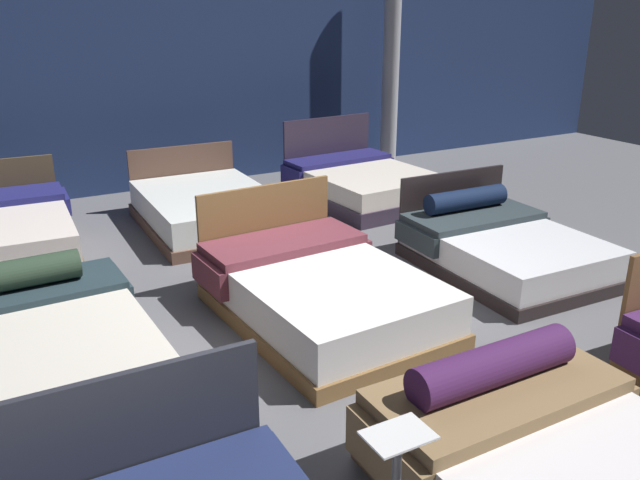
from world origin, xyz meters
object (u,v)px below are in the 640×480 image
at_px(bed_8, 362,184).
at_px(bed_3, 37,356).
at_px(bed_1, 574,480).
at_px(bed_7, 207,209).
at_px(bed_4, 319,291).
at_px(bed_5, 502,247).
at_px(support_pillar, 391,59).

bearing_deg(bed_8, bed_3, -151.34).
height_order(bed_1, bed_7, bed_7).
bearing_deg(bed_4, bed_3, 176.39).
bearing_deg(bed_3, bed_8, 30.38).
bearing_deg(bed_1, bed_5, 52.03).
relative_size(bed_4, support_pillar, 0.63).
distance_m(bed_1, bed_5, 3.54).
xyz_separation_m(bed_4, bed_8, (2.29, 2.88, -0.02)).
bearing_deg(bed_1, support_pillar, 62.07).
height_order(bed_3, bed_5, bed_5).
xyz_separation_m(bed_3, bed_8, (4.57, 2.85, -0.01)).
xyz_separation_m(bed_3, support_pillar, (6.07, 4.41, 1.50)).
distance_m(bed_5, bed_8, 2.80).
bearing_deg(bed_4, bed_7, 86.91).
bearing_deg(bed_3, bed_4, -2.29).
relative_size(bed_1, bed_3, 0.99).
xyz_separation_m(bed_1, bed_7, (-0.02, 5.55, -0.01)).
bearing_deg(bed_7, bed_5, -50.13).
height_order(bed_7, support_pillar, support_pillar).
height_order(bed_5, bed_7, bed_5).
bearing_deg(bed_3, bed_7, 49.18).
xyz_separation_m(bed_1, bed_4, (-0.03, 2.71, 0.02)).
distance_m(bed_4, bed_5, 2.19).
distance_m(bed_7, support_pillar, 4.38).
height_order(bed_4, bed_8, bed_8).
xyz_separation_m(bed_3, bed_4, (2.28, -0.03, 0.00)).
xyz_separation_m(bed_1, bed_3, (-2.31, 2.74, 0.01)).
distance_m(bed_8, support_pillar, 2.64).
bearing_deg(bed_5, bed_8, 90.04).
relative_size(bed_3, bed_8, 1.06).
height_order(bed_3, bed_7, bed_7).
bearing_deg(bed_1, bed_4, 90.39).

